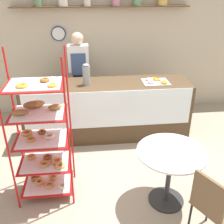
{
  "coord_description": "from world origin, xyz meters",
  "views": [
    {
      "loc": [
        -0.36,
        -2.88,
        2.49
      ],
      "look_at": [
        0.0,
        0.42,
        0.83
      ],
      "focal_mm": 42.0,
      "sensor_mm": 36.0,
      "label": 1
    }
  ],
  "objects_px": {
    "pastry_rack": "(42,137)",
    "cafe_chair": "(212,203)",
    "donut_tray_counter": "(156,81)",
    "person_worker": "(79,74)",
    "coffee_carafe": "(86,75)",
    "cafe_table": "(170,164)"
  },
  "relations": [
    {
      "from": "cafe_chair",
      "to": "donut_tray_counter",
      "type": "xyz_separation_m",
      "value": [
        0.01,
        2.28,
        0.45
      ]
    },
    {
      "from": "cafe_table",
      "to": "coffee_carafe",
      "type": "relative_size",
      "value": 2.27
    },
    {
      "from": "pastry_rack",
      "to": "cafe_chair",
      "type": "distance_m",
      "value": 1.99
    },
    {
      "from": "cafe_chair",
      "to": "donut_tray_counter",
      "type": "relative_size",
      "value": 2.04
    },
    {
      "from": "pastry_rack",
      "to": "coffee_carafe",
      "type": "relative_size",
      "value": 5.26
    },
    {
      "from": "person_worker",
      "to": "pastry_rack",
      "type": "bearing_deg",
      "value": -102.58
    },
    {
      "from": "person_worker",
      "to": "coffee_carafe",
      "type": "relative_size",
      "value": 4.83
    },
    {
      "from": "pastry_rack",
      "to": "donut_tray_counter",
      "type": "bearing_deg",
      "value": 37.59
    },
    {
      "from": "pastry_rack",
      "to": "cafe_table",
      "type": "xyz_separation_m",
      "value": [
        1.49,
        -0.33,
        -0.26
      ]
    },
    {
      "from": "cafe_table",
      "to": "coffee_carafe",
      "type": "bearing_deg",
      "value": 118.96
    },
    {
      "from": "cafe_table",
      "to": "donut_tray_counter",
      "type": "height_order",
      "value": "donut_tray_counter"
    },
    {
      "from": "pastry_rack",
      "to": "donut_tray_counter",
      "type": "xyz_separation_m",
      "value": [
        1.73,
        1.33,
        0.17
      ]
    },
    {
      "from": "pastry_rack",
      "to": "donut_tray_counter",
      "type": "relative_size",
      "value": 4.28
    },
    {
      "from": "donut_tray_counter",
      "to": "person_worker",
      "type": "bearing_deg",
      "value": 152.85
    },
    {
      "from": "pastry_rack",
      "to": "donut_tray_counter",
      "type": "height_order",
      "value": "pastry_rack"
    },
    {
      "from": "person_worker",
      "to": "cafe_chair",
      "type": "xyz_separation_m",
      "value": [
        1.28,
        -2.94,
        -0.4
      ]
    },
    {
      "from": "donut_tray_counter",
      "to": "cafe_chair",
      "type": "bearing_deg",
      "value": -90.15
    },
    {
      "from": "person_worker",
      "to": "donut_tray_counter",
      "type": "height_order",
      "value": "person_worker"
    },
    {
      "from": "person_worker",
      "to": "cafe_table",
      "type": "bearing_deg",
      "value": -65.68
    },
    {
      "from": "person_worker",
      "to": "cafe_chair",
      "type": "height_order",
      "value": "person_worker"
    },
    {
      "from": "donut_tray_counter",
      "to": "cafe_table",
      "type": "bearing_deg",
      "value": -98.07
    },
    {
      "from": "person_worker",
      "to": "coffee_carafe",
      "type": "distance_m",
      "value": 0.7
    }
  ]
}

